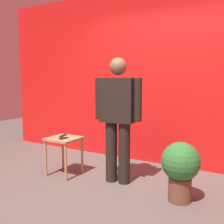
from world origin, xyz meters
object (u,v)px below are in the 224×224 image
Objects in this scene: standing_person at (118,114)px; side_table at (64,145)px; potted_plant at (180,167)px; cell_phone at (64,138)px; tv_remote at (63,136)px.

standing_person reaches higher than side_table.
standing_person is 0.96m from side_table.
standing_person is 1.06m from potted_plant.
cell_phone is at bearing -178.30° from potted_plant.
side_table is 3.81× the size of cell_phone.
side_table is 0.14m from tv_remote.
standing_person is at bearing 10.20° from side_table.
tv_remote is (-0.11, 0.11, 0.01)m from cell_phone.
cell_phone is 0.21× the size of potted_plant.
side_table is (-0.81, -0.15, -0.49)m from standing_person.
tv_remote reaches higher than cell_phone.
standing_person reaches higher than potted_plant.
tv_remote is at bearing 178.00° from potted_plant.
side_table is 0.80× the size of potted_plant.
cell_phone is at bearing -51.83° from side_table.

